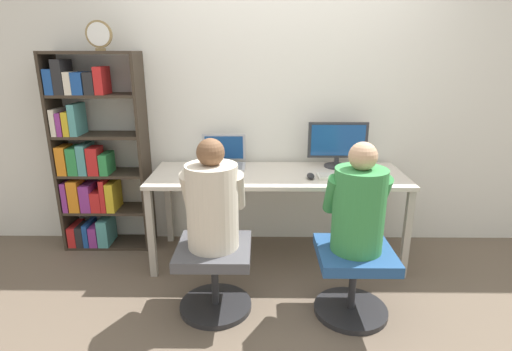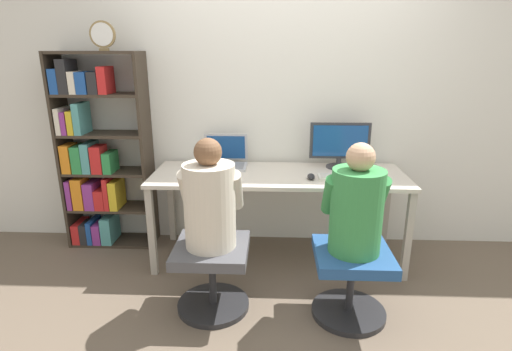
% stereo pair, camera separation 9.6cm
% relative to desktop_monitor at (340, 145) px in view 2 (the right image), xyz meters
% --- Properties ---
extents(ground_plane, '(14.00, 14.00, 0.00)m').
position_rel_desktop_monitor_xyz_m(ground_plane, '(-0.50, -0.53, -0.93)').
color(ground_plane, brown).
extents(wall_back, '(10.00, 0.05, 2.60)m').
position_rel_desktop_monitor_xyz_m(wall_back, '(-0.50, 0.21, 0.37)').
color(wall_back, silver).
rests_on(wall_back, ground_plane).
extents(desk, '(1.99, 0.68, 0.74)m').
position_rel_desktop_monitor_xyz_m(desk, '(-0.50, -0.19, -0.26)').
color(desk, beige).
rests_on(desk, ground_plane).
extents(desktop_monitor, '(0.49, 0.20, 0.38)m').
position_rel_desktop_monitor_xyz_m(desktop_monitor, '(0.00, 0.00, 0.00)').
color(desktop_monitor, '#333338').
rests_on(desktop_monitor, desk).
extents(laptop, '(0.37, 0.31, 0.26)m').
position_rel_desktop_monitor_xyz_m(laptop, '(-0.94, 0.00, -0.14)').
color(laptop, '#B7B7BC').
rests_on(laptop, desk).
extents(keyboard, '(0.42, 0.14, 0.03)m').
position_rel_desktop_monitor_xyz_m(keyboard, '(0.02, -0.30, -0.18)').
color(keyboard, silver).
rests_on(keyboard, desk).
extents(computer_mouse_by_keyboard, '(0.06, 0.11, 0.04)m').
position_rel_desktop_monitor_xyz_m(computer_mouse_by_keyboard, '(-0.25, -0.32, -0.17)').
color(computer_mouse_by_keyboard, black).
rests_on(computer_mouse_by_keyboard, desk).
extents(office_chair_left, '(0.48, 0.48, 0.46)m').
position_rel_desktop_monitor_xyz_m(office_chair_left, '(-0.03, -0.94, -0.64)').
color(office_chair_left, '#262628').
rests_on(office_chair_left, ground_plane).
extents(office_chair_right, '(0.48, 0.48, 0.46)m').
position_rel_desktop_monitor_xyz_m(office_chair_right, '(-0.93, -0.90, -0.64)').
color(office_chair_right, '#262628').
rests_on(office_chair_right, ground_plane).
extents(person_at_monitor, '(0.39, 0.35, 0.69)m').
position_rel_desktop_monitor_xyz_m(person_at_monitor, '(-0.03, -0.93, -0.17)').
color(person_at_monitor, '#388C47').
rests_on(person_at_monitor, office_chair_left).
extents(person_at_laptop, '(0.40, 0.36, 0.70)m').
position_rel_desktop_monitor_xyz_m(person_at_laptop, '(-0.93, -0.89, -0.16)').
color(person_at_laptop, beige).
rests_on(person_at_laptop, office_chair_right).
extents(bookshelf, '(0.74, 0.29, 1.66)m').
position_rel_desktop_monitor_xyz_m(bookshelf, '(-2.05, 0.01, -0.13)').
color(bookshelf, '#382D23').
rests_on(bookshelf, ground_plane).
extents(desk_clock, '(0.20, 0.03, 0.22)m').
position_rel_desktop_monitor_xyz_m(desk_clock, '(-1.85, -0.05, 0.85)').
color(desk_clock, olive).
rests_on(desk_clock, bookshelf).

